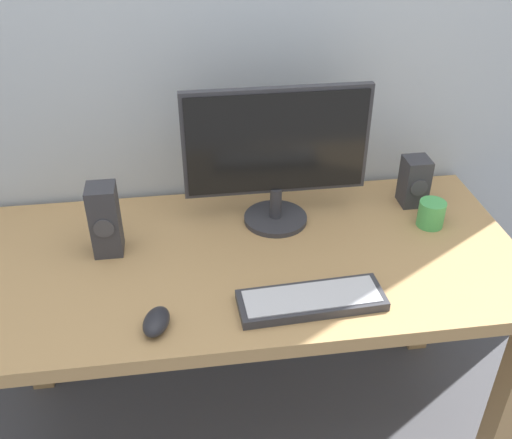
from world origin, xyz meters
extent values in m
plane|color=#4C4C51|center=(0.00, 0.00, 0.00)|extent=(6.00, 6.00, 0.00)
cube|color=tan|center=(0.00, 0.00, 0.74)|extent=(1.61, 0.74, 0.04)
cube|color=tan|center=(0.74, -0.31, 0.36)|extent=(0.08, 0.08, 0.72)
cube|color=tan|center=(-0.74, 0.31, 0.36)|extent=(0.08, 0.08, 0.72)
cube|color=tan|center=(0.74, 0.31, 0.36)|extent=(0.08, 0.08, 0.72)
cylinder|color=#333338|center=(0.12, 0.17, 0.77)|extent=(0.20, 0.20, 0.02)
cylinder|color=#333338|center=(0.12, 0.17, 0.83)|extent=(0.04, 0.04, 0.10)
cube|color=#333338|center=(0.12, 0.18, 1.03)|extent=(0.55, 0.02, 0.33)
cube|color=black|center=(0.12, 0.16, 1.03)|extent=(0.52, 0.01, 0.30)
cube|color=#333338|center=(0.15, -0.23, 0.77)|extent=(0.38, 0.14, 0.03)
cube|color=silver|center=(0.15, -0.23, 0.79)|extent=(0.35, 0.12, 0.00)
ellipsoid|color=#232328|center=(-0.25, -0.26, 0.78)|extent=(0.09, 0.12, 0.04)
cube|color=#333338|center=(0.58, 0.21, 0.84)|extent=(0.08, 0.08, 0.16)
cylinder|color=#3F3F44|center=(0.58, 0.17, 0.84)|extent=(0.06, 0.00, 0.06)
cube|color=#333338|center=(-0.38, 0.08, 0.87)|extent=(0.08, 0.08, 0.21)
cylinder|color=#3F3F44|center=(-0.38, 0.03, 0.87)|extent=(0.06, 0.00, 0.06)
cylinder|color=#4CB259|center=(0.59, 0.08, 0.80)|extent=(0.08, 0.08, 0.08)
camera|label=1|loc=(-0.15, -1.33, 1.77)|focal=41.02mm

